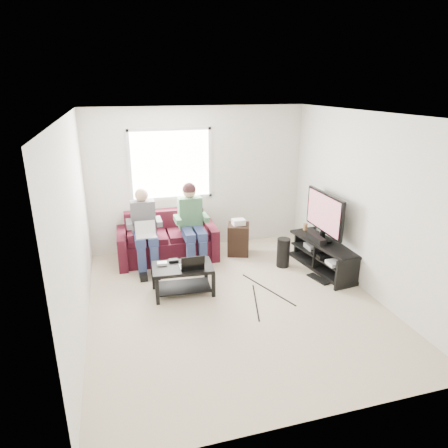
# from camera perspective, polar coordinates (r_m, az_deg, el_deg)

# --- Properties ---
(floor) EXTENTS (4.50, 4.50, 0.00)m
(floor) POSITION_cam_1_polar(r_m,az_deg,el_deg) (5.83, 1.40, -11.02)
(floor) COLOR beige
(floor) RESTS_ON ground
(ceiling) EXTENTS (4.50, 4.50, 0.00)m
(ceiling) POSITION_cam_1_polar(r_m,az_deg,el_deg) (5.05, 1.65, 15.40)
(ceiling) COLOR white
(ceiling) RESTS_ON wall_back
(wall_back) EXTENTS (4.50, 0.00, 4.50)m
(wall_back) POSITION_cam_1_polar(r_m,az_deg,el_deg) (7.40, -3.67, 6.42)
(wall_back) COLOR silver
(wall_back) RESTS_ON floor
(wall_front) EXTENTS (4.50, 0.00, 4.50)m
(wall_front) POSITION_cam_1_polar(r_m,az_deg,el_deg) (3.39, 13.02, -10.23)
(wall_front) COLOR silver
(wall_front) RESTS_ON floor
(wall_left) EXTENTS (0.00, 4.50, 4.50)m
(wall_left) POSITION_cam_1_polar(r_m,az_deg,el_deg) (5.10, -20.47, -0.75)
(wall_left) COLOR silver
(wall_left) RESTS_ON floor
(wall_right) EXTENTS (0.00, 4.50, 4.50)m
(wall_right) POSITION_cam_1_polar(r_m,az_deg,el_deg) (6.17, 19.58, 2.72)
(wall_right) COLOR silver
(wall_right) RESTS_ON floor
(window) EXTENTS (1.48, 0.04, 1.28)m
(window) POSITION_cam_1_polar(r_m,az_deg,el_deg) (7.23, -7.61, 8.43)
(window) COLOR white
(window) RESTS_ON wall_back
(sofa) EXTENTS (1.73, 0.88, 0.81)m
(sofa) POSITION_cam_1_polar(r_m,az_deg,el_deg) (7.18, -8.11, -2.49)
(sofa) COLOR #421018
(sofa) RESTS_ON floor
(person_left) EXTENTS (0.40, 0.70, 1.33)m
(person_left) POSITION_cam_1_polar(r_m,az_deg,el_deg) (6.72, -11.30, -0.35)
(person_left) COLOR navy
(person_left) RESTS_ON sofa
(person_right) EXTENTS (0.40, 0.71, 1.38)m
(person_right) POSITION_cam_1_polar(r_m,az_deg,el_deg) (6.82, -4.65, 0.79)
(person_right) COLOR navy
(person_right) RESTS_ON sofa
(laptop_silver) EXTENTS (0.33, 0.23, 0.24)m
(laptop_silver) POSITION_cam_1_polar(r_m,az_deg,el_deg) (6.51, -11.10, -1.24)
(laptop_silver) COLOR silver
(laptop_silver) RESTS_ON person_left
(coffee_table) EXTENTS (0.91, 0.60, 0.44)m
(coffee_table) POSITION_cam_1_polar(r_m,az_deg,el_deg) (5.94, -5.92, -6.99)
(coffee_table) COLOR black
(coffee_table) RESTS_ON floor
(laptop_black) EXTENTS (0.34, 0.24, 0.24)m
(laptop_black) POSITION_cam_1_polar(r_m,az_deg,el_deg) (5.79, -4.69, -5.11)
(laptop_black) COLOR black
(laptop_black) RESTS_ON coffee_table
(controller_a) EXTENTS (0.15, 0.10, 0.04)m
(controller_a) POSITION_cam_1_polar(r_m,az_deg,el_deg) (5.96, -8.84, -5.61)
(controller_a) COLOR silver
(controller_a) RESTS_ON coffee_table
(controller_b) EXTENTS (0.14, 0.09, 0.04)m
(controller_b) POSITION_cam_1_polar(r_m,az_deg,el_deg) (6.03, -7.21, -5.21)
(controller_b) COLOR black
(controller_b) RESTS_ON coffee_table
(controller_c) EXTENTS (0.16, 0.12, 0.04)m
(controller_c) POSITION_cam_1_polar(r_m,az_deg,el_deg) (6.07, -3.42, -4.92)
(controller_c) COLOR gray
(controller_c) RESTS_ON coffee_table
(tv_stand) EXTENTS (0.63, 1.51, 0.48)m
(tv_stand) POSITION_cam_1_polar(r_m,az_deg,el_deg) (6.90, 14.08, -4.59)
(tv_stand) COLOR black
(tv_stand) RESTS_ON floor
(tv) EXTENTS (0.12, 1.10, 0.81)m
(tv) POSITION_cam_1_polar(r_m,az_deg,el_deg) (6.73, 14.14, 1.41)
(tv) COLOR black
(tv) RESTS_ON tv_stand
(soundbar) EXTENTS (0.12, 0.50, 0.10)m
(soundbar) POSITION_cam_1_polar(r_m,az_deg,el_deg) (6.81, 13.00, -1.95)
(soundbar) COLOR black
(soundbar) RESTS_ON tv_stand
(drink_cup) EXTENTS (0.08, 0.08, 0.12)m
(drink_cup) POSITION_cam_1_polar(r_m,az_deg,el_deg) (7.27, 11.54, -0.38)
(drink_cup) COLOR #986E41
(drink_cup) RESTS_ON tv_stand
(console_white) EXTENTS (0.30, 0.22, 0.06)m
(console_white) POSITION_cam_1_polar(r_m,az_deg,el_deg) (6.56, 15.83, -5.36)
(console_white) COLOR silver
(console_white) RESTS_ON tv_stand
(console_grey) EXTENTS (0.34, 0.26, 0.08)m
(console_grey) POSITION_cam_1_polar(r_m,az_deg,el_deg) (7.11, 12.96, -3.07)
(console_grey) COLOR gray
(console_grey) RESTS_ON tv_stand
(console_black) EXTENTS (0.38, 0.30, 0.07)m
(console_black) POSITION_cam_1_polar(r_m,az_deg,el_deg) (6.83, 14.33, -4.17)
(console_black) COLOR black
(console_black) RESTS_ON tv_stand
(subwoofer) EXTENTS (0.22, 0.22, 0.50)m
(subwoofer) POSITION_cam_1_polar(r_m,az_deg,el_deg) (6.85, 8.47, -4.06)
(subwoofer) COLOR black
(subwoofer) RESTS_ON floor
(keyboard_floor) EXTENTS (0.24, 0.44, 0.02)m
(keyboard_floor) POSITION_cam_1_polar(r_m,az_deg,el_deg) (6.60, 13.34, -7.66)
(keyboard_floor) COLOR black
(keyboard_floor) RESTS_ON floor
(end_table) EXTENTS (0.38, 0.38, 0.67)m
(end_table) POSITION_cam_1_polar(r_m,az_deg,el_deg) (7.26, 2.07, -2.08)
(end_table) COLOR black
(end_table) RESTS_ON floor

